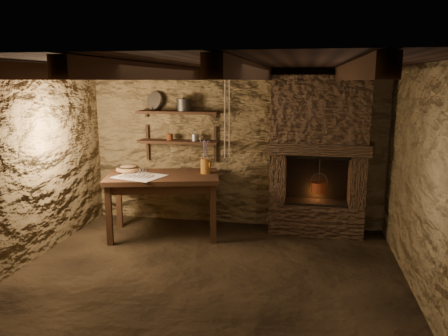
% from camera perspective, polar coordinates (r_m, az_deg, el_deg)
% --- Properties ---
extents(floor, '(4.50, 4.50, 0.00)m').
position_cam_1_polar(floor, '(5.19, -2.29, -14.02)').
color(floor, black).
rests_on(floor, ground).
extents(back_wall, '(4.50, 0.04, 2.40)m').
position_cam_1_polar(back_wall, '(6.73, 1.42, 2.61)').
color(back_wall, '#4E3D25').
rests_on(back_wall, floor).
extents(front_wall, '(4.50, 0.04, 2.40)m').
position_cam_1_polar(front_wall, '(2.96, -11.23, -9.12)').
color(front_wall, '#4E3D25').
rests_on(front_wall, floor).
extents(left_wall, '(0.04, 4.00, 2.40)m').
position_cam_1_polar(left_wall, '(5.73, -24.89, 0.01)').
color(left_wall, '#4E3D25').
rests_on(left_wall, floor).
extents(right_wall, '(0.04, 4.00, 2.40)m').
position_cam_1_polar(right_wall, '(4.83, 24.61, -1.93)').
color(right_wall, '#4E3D25').
rests_on(right_wall, floor).
extents(ceiling, '(4.50, 4.00, 0.04)m').
position_cam_1_polar(ceiling, '(4.69, -2.53, 13.50)').
color(ceiling, black).
rests_on(ceiling, back_wall).
extents(beam_far_left, '(0.14, 3.95, 0.16)m').
position_cam_1_polar(beam_far_left, '(5.24, -19.07, 11.70)').
color(beam_far_left, black).
rests_on(beam_far_left, ceiling).
extents(beam_mid_left, '(0.14, 3.95, 0.16)m').
position_cam_1_polar(beam_mid_left, '(4.83, -8.44, 12.26)').
color(beam_mid_left, black).
rests_on(beam_mid_left, ceiling).
extents(beam_mid_right, '(0.14, 3.95, 0.16)m').
position_cam_1_polar(beam_mid_right, '(4.60, 3.70, 12.41)').
color(beam_mid_right, black).
rests_on(beam_mid_right, ceiling).
extents(beam_far_right, '(0.14, 3.95, 0.16)m').
position_cam_1_polar(beam_far_right, '(4.59, 16.48, 11.98)').
color(beam_far_right, black).
rests_on(beam_far_right, ceiling).
extents(shelf_lower, '(1.25, 0.30, 0.04)m').
position_cam_1_polar(shelf_lower, '(6.75, -5.95, 3.44)').
color(shelf_lower, black).
rests_on(shelf_lower, back_wall).
extents(shelf_upper, '(1.25, 0.30, 0.04)m').
position_cam_1_polar(shelf_upper, '(6.70, -6.03, 7.25)').
color(shelf_upper, black).
rests_on(shelf_upper, back_wall).
extents(hearth, '(1.43, 0.51, 2.30)m').
position_cam_1_polar(hearth, '(6.42, 12.18, 2.17)').
color(hearth, '#37261B').
rests_on(hearth, floor).
extents(work_table, '(1.75, 1.25, 0.90)m').
position_cam_1_polar(work_table, '(6.40, -7.90, -4.50)').
color(work_table, '#351F12').
rests_on(work_table, floor).
extents(linen_cloth, '(0.75, 0.67, 0.01)m').
position_cam_1_polar(linen_cloth, '(6.22, -10.94, -1.08)').
color(linen_cloth, beige).
rests_on(linen_cloth, work_table).
extents(pewter_cutlery_row, '(0.56, 0.35, 0.01)m').
position_cam_1_polar(pewter_cutlery_row, '(6.20, -11.01, -1.03)').
color(pewter_cutlery_row, '#9B9A8D').
rests_on(pewter_cutlery_row, linen_cloth).
extents(drinking_glasses, '(0.20, 0.06, 0.08)m').
position_cam_1_polar(drinking_glasses, '(6.32, -10.38, -0.46)').
color(drinking_glasses, white).
rests_on(drinking_glasses, linen_cloth).
extents(stoneware_jug, '(0.18, 0.18, 0.49)m').
position_cam_1_polar(stoneware_jug, '(6.30, -2.43, 1.18)').
color(stoneware_jug, '#AB6721').
rests_on(stoneware_jug, work_table).
extents(wooden_bowl, '(0.42, 0.42, 0.13)m').
position_cam_1_polar(wooden_bowl, '(6.55, -12.41, -0.18)').
color(wooden_bowl, olive).
rests_on(wooden_bowl, work_table).
extents(iron_stockpot, '(0.24, 0.24, 0.16)m').
position_cam_1_polar(iron_stockpot, '(6.67, -5.25, 8.13)').
color(iron_stockpot, '#2F2C29').
rests_on(iron_stockpot, shelf_upper).
extents(tin_pan, '(0.32, 0.23, 0.29)m').
position_cam_1_polar(tin_pan, '(6.91, -9.09, 8.66)').
color(tin_pan, '#979792').
rests_on(tin_pan, shelf_upper).
extents(small_kettle, '(0.16, 0.12, 0.16)m').
position_cam_1_polar(small_kettle, '(6.67, -3.80, 4.00)').
color(small_kettle, '#979792').
rests_on(small_kettle, shelf_lower).
extents(rusty_tin, '(0.13, 0.13, 0.10)m').
position_cam_1_polar(rusty_tin, '(6.78, -7.11, 4.04)').
color(rusty_tin, '#4F220F').
rests_on(rusty_tin, shelf_lower).
extents(red_pot, '(0.25, 0.24, 0.54)m').
position_cam_1_polar(red_pot, '(6.47, 12.28, -2.43)').
color(red_pot, maroon).
rests_on(red_pot, hearth).
extents(hanging_ropes, '(0.08, 0.08, 1.20)m').
position_cam_1_polar(hanging_ropes, '(5.72, 0.42, 7.12)').
color(hanging_ropes, '#C6AE8B').
rests_on(hanging_ropes, ceiling).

